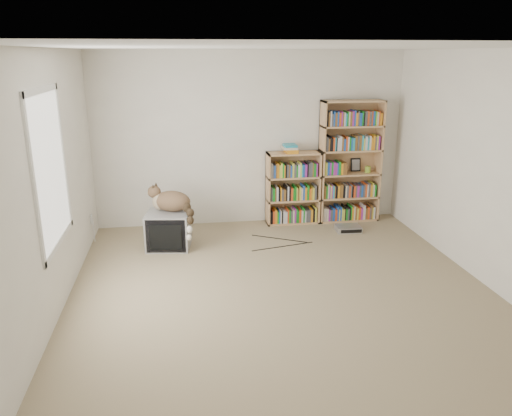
{
  "coord_description": "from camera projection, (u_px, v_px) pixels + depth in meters",
  "views": [
    {
      "loc": [
        -1.02,
        -4.64,
        2.44
      ],
      "look_at": [
        -0.15,
        1.0,
        0.67
      ],
      "focal_mm": 35.0,
      "sensor_mm": 36.0,
      "label": 1
    }
  ],
  "objects": [
    {
      "name": "framed_print",
      "position": [
        356.0,
        165.0,
        7.54
      ],
      "size": [
        0.15,
        0.05,
        0.2
      ],
      "primitive_type": "cube",
      "rotation": [
        -0.17,
        0.0,
        0.0
      ],
      "color": "black",
      "rests_on": "bookcase_tall"
    },
    {
      "name": "bookcase_tall",
      "position": [
        349.0,
        165.0,
        7.44
      ],
      "size": [
        0.9,
        0.3,
        1.81
      ],
      "color": "tan",
      "rests_on": "floor"
    },
    {
      "name": "floor",
      "position": [
        284.0,
        296.0,
        5.26
      ],
      "size": [
        4.5,
        5.0,
        0.01
      ],
      "primitive_type": "cube",
      "color": "gray",
      "rests_on": "ground"
    },
    {
      "name": "dvd_player",
      "position": [
        348.0,
        228.0,
        7.16
      ],
      "size": [
        0.36,
        0.27,
        0.08
      ],
      "primitive_type": "cube",
      "rotation": [
        0.0,
        0.0,
        -0.05
      ],
      "color": "#AFB0B4",
      "rests_on": "floor"
    },
    {
      "name": "wall_back",
      "position": [
        250.0,
        139.0,
        7.25
      ],
      "size": [
        4.5,
        0.02,
        2.5
      ],
      "primitive_type": "cube",
      "color": "white",
      "rests_on": "floor"
    },
    {
      "name": "window",
      "position": [
        50.0,
        169.0,
        4.71
      ],
      "size": [
        0.02,
        1.22,
        1.52
      ],
      "primitive_type": "cube",
      "color": "white",
      "rests_on": "wall_left"
    },
    {
      "name": "wall_front",
      "position": [
        390.0,
        300.0,
        2.53
      ],
      "size": [
        4.5,
        0.02,
        2.5
      ],
      "primitive_type": "cube",
      "color": "white",
      "rests_on": "floor"
    },
    {
      "name": "book_stack",
      "position": [
        291.0,
        149.0,
        7.19
      ],
      "size": [
        0.22,
        0.28,
        0.12
      ],
      "primitive_type": "cube",
      "color": "#C8461A",
      "rests_on": "bookcase_short"
    },
    {
      "name": "wall_right",
      "position": [
        497.0,
        173.0,
        5.21
      ],
      "size": [
        0.02,
        5.0,
        2.5
      ],
      "primitive_type": "cube",
      "color": "white",
      "rests_on": "floor"
    },
    {
      "name": "wall_outlet",
      "position": [
        91.0,
        219.0,
        6.68
      ],
      "size": [
        0.01,
        0.08,
        0.13
      ],
      "primitive_type": "cube",
      "color": "silver",
      "rests_on": "wall_left"
    },
    {
      "name": "bookcase_short",
      "position": [
        293.0,
        190.0,
        7.42
      ],
      "size": [
        0.78,
        0.3,
        1.07
      ],
      "color": "tan",
      "rests_on": "floor"
    },
    {
      "name": "cat",
      "position": [
        174.0,
        205.0,
        6.45
      ],
      "size": [
        0.67,
        0.71,
        0.59
      ],
      "rotation": [
        0.0,
        0.0,
        -0.36
      ],
      "color": "#342615",
      "rests_on": "crt_tv"
    },
    {
      "name": "ceiling",
      "position": [
        289.0,
        47.0,
        4.51
      ],
      "size": [
        4.5,
        5.0,
        0.02
      ],
      "primitive_type": "cube",
      "color": "white",
      "rests_on": "wall_back"
    },
    {
      "name": "wall_left",
      "position": [
        46.0,
        190.0,
        4.56
      ],
      "size": [
        0.02,
        5.0,
        2.5
      ],
      "primitive_type": "cube",
      "color": "white",
      "rests_on": "floor"
    },
    {
      "name": "crt_tv",
      "position": [
        169.0,
        230.0,
        6.52
      ],
      "size": [
        0.61,
        0.56,
        0.48
      ],
      "rotation": [
        0.0,
        0.0,
        -0.14
      ],
      "color": "gray",
      "rests_on": "floor"
    },
    {
      "name": "green_mug",
      "position": [
        367.0,
        169.0,
        7.49
      ],
      "size": [
        0.09,
        0.09,
        0.09
      ],
      "primitive_type": "cylinder",
      "color": "#8FB834",
      "rests_on": "bookcase_tall"
    },
    {
      "name": "floor_cables",
      "position": [
        241.0,
        248.0,
        6.55
      ],
      "size": [
        1.2,
        0.7,
        0.01
      ],
      "primitive_type": null,
      "color": "black",
      "rests_on": "floor"
    }
  ]
}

